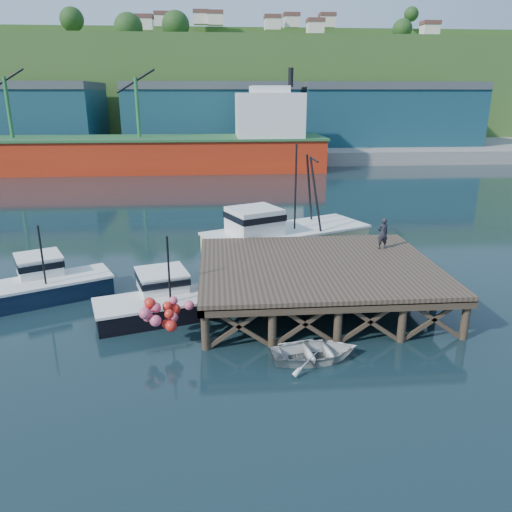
{
  "coord_description": "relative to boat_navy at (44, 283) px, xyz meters",
  "views": [
    {
      "loc": [
        0.4,
        -23.86,
        10.41
      ],
      "look_at": [
        2.5,
        2.0,
        1.93
      ],
      "focal_mm": 35.0,
      "sensor_mm": 36.0,
      "label": 1
    }
  ],
  "objects": [
    {
      "name": "trawler",
      "position": [
        13.63,
        6.08,
        0.68
      ],
      "size": [
        11.68,
        8.11,
        7.39
      ],
      "rotation": [
        0.0,
        0.0,
        0.42
      ],
      "color": "beige",
      "rests_on": "ground"
    },
    {
      "name": "warehouse_right",
      "position": [
        38.85,
        63.33,
        5.65
      ],
      "size": [
        30.0,
        16.0,
        9.0
      ],
      "primitive_type": "cube",
      "color": "#173D4D",
      "rests_on": "far_quay"
    },
    {
      "name": "wharf",
      "position": [
        14.35,
        -1.85,
        1.1
      ],
      "size": [
        12.0,
        10.0,
        2.62
      ],
      "color": "brown",
      "rests_on": "ground"
    },
    {
      "name": "warehouse_mid",
      "position": [
        8.85,
        63.33,
        5.65
      ],
      "size": [
        28.0,
        16.0,
        9.0
      ],
      "primitive_type": "cube",
      "color": "#173D4D",
      "rests_on": "far_quay"
    },
    {
      "name": "warehouse_left",
      "position": [
        -26.15,
        63.33,
        5.65
      ],
      "size": [
        32.0,
        16.0,
        9.0
      ],
      "primitive_type": "cube",
      "color": "#173D4D",
      "rests_on": "far_quay"
    },
    {
      "name": "boat_black",
      "position": [
        6.7,
        -2.68,
        -0.06
      ],
      "size": [
        7.36,
        6.1,
        4.28
      ],
      "rotation": [
        0.0,
        0.0,
        0.29
      ],
      "color": "black",
      "rests_on": "ground"
    },
    {
      "name": "boat_navy",
      "position": [
        0.0,
        0.0,
        0.0
      ],
      "size": [
        7.11,
        5.15,
        4.21
      ],
      "rotation": [
        0.0,
        0.0,
        0.45
      ],
      "color": "black",
      "rests_on": "ground"
    },
    {
      "name": "far_quay",
      "position": [
        8.85,
        68.33,
        0.15
      ],
      "size": [
        160.0,
        40.0,
        2.0
      ],
      "primitive_type": "cube",
      "color": "gray",
      "rests_on": "ground"
    },
    {
      "name": "dockworker",
      "position": [
        18.44,
        0.56,
        2.15
      ],
      "size": [
        0.69,
        0.51,
        1.75
      ],
      "primitive_type": "imported",
      "rotation": [
        0.0,
        0.0,
        3.29
      ],
      "color": "black",
      "rests_on": "wharf"
    },
    {
      "name": "dinghy",
      "position": [
        13.11,
        -7.66,
        -0.47
      ],
      "size": [
        3.9,
        2.98,
        0.75
      ],
      "primitive_type": "imported",
      "rotation": [
        0.0,
        0.0,
        1.68
      ],
      "color": "silver",
      "rests_on": "ground"
    },
    {
      "name": "hillside",
      "position": [
        8.85,
        98.33,
        10.15
      ],
      "size": [
        220.0,
        50.0,
        22.0
      ],
      "primitive_type": "cube",
      "color": "#2D511E",
      "rests_on": "ground"
    },
    {
      "name": "ground",
      "position": [
        8.85,
        -1.67,
        -0.85
      ],
      "size": [
        300.0,
        300.0,
        0.0
      ],
      "primitive_type": "plane",
      "color": "black",
      "rests_on": "ground"
    },
    {
      "name": "cargo_ship",
      "position": [
        0.39,
        46.33,
        2.47
      ],
      "size": [
        55.5,
        10.0,
        13.75
      ],
      "color": "red",
      "rests_on": "ground"
    }
  ]
}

